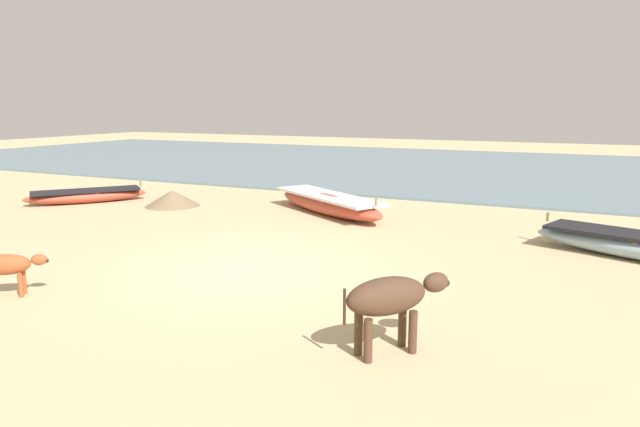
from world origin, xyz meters
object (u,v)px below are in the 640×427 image
Objects in this scene: cow_adult_dark at (390,299)px; calf_near_rust at (8,266)px; fishing_boat_1 at (87,195)px; fishing_boat_0 at (328,203)px.

cow_adult_dark is 6.23m from calf_near_rust.
cow_adult_dark is at bearing -79.80° from fishing_boat_1.
fishing_boat_1 is 9.16m from calf_near_rust.
cow_adult_dark is at bearing -28.38° from fishing_boat_0.
fishing_boat_1 is at bearing 102.01° from cow_adult_dark.
cow_adult_dark is at bearing -30.88° from calf_near_rust.
fishing_boat_1 is (-7.59, -1.60, -0.06)m from fishing_boat_0.
fishing_boat_1 is at bearing 93.86° from calf_near_rust.
fishing_boat_1 is 13.70m from cow_adult_dark.
cow_adult_dark is (12.08, -6.45, 0.48)m from fishing_boat_1.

